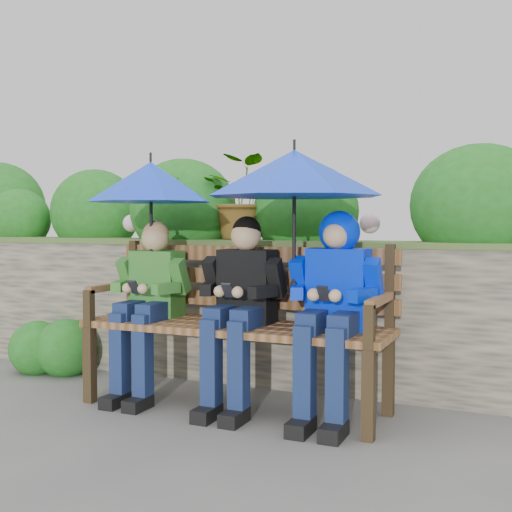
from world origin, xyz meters
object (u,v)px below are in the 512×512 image
at_px(boy_right, 334,295).
at_px(umbrella_right, 294,173).
at_px(boy_middle, 240,300).
at_px(umbrella_left, 151,182).
at_px(park_bench, 240,313).
at_px(boy_left, 149,297).

relative_size(boy_right, umbrella_right, 1.17).
bearing_deg(boy_middle, boy_right, 1.01).
xyz_separation_m(umbrella_left, umbrella_right, (1.01, -0.02, 0.02)).
relative_size(park_bench, umbrella_right, 1.86).
xyz_separation_m(boy_right, umbrella_left, (-1.25, 0.02, 0.68)).
xyz_separation_m(boy_middle, umbrella_left, (-0.66, 0.03, 0.74)).
relative_size(park_bench, boy_right, 1.59).
bearing_deg(boy_left, umbrella_right, 0.69).
distance_m(boy_middle, umbrella_right, 0.84).
distance_m(boy_left, umbrella_left, 0.75).
height_order(park_bench, boy_left, boy_left).
relative_size(boy_middle, umbrella_right, 1.14).
distance_m(boy_left, umbrella_right, 1.27).
height_order(park_bench, boy_middle, boy_middle).
xyz_separation_m(park_bench, boy_left, (-0.62, -0.09, 0.08)).
bearing_deg(umbrella_right, boy_middle, -177.50).
distance_m(boy_left, boy_middle, 0.66).
bearing_deg(umbrella_right, boy_left, -179.31).
bearing_deg(umbrella_left, boy_right, -1.12).
relative_size(boy_middle, umbrella_left, 1.38).
height_order(boy_left, umbrella_left, umbrella_left).
bearing_deg(boy_right, boy_middle, -178.99).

